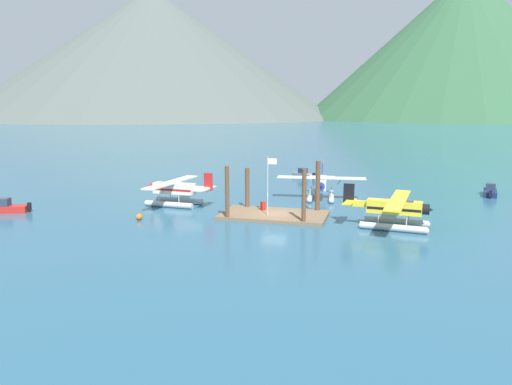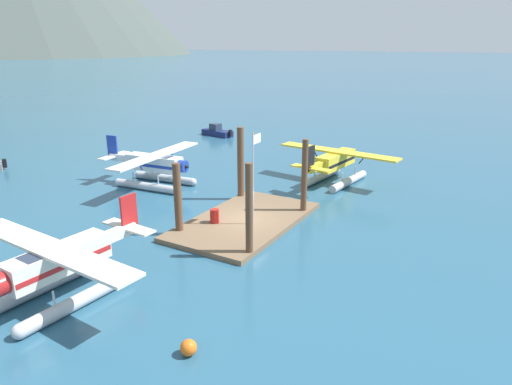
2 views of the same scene
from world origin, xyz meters
TOP-DOWN VIEW (x-y plane):
  - ground_plane at (0.00, 0.00)m, footprint 1200.00×1200.00m
  - dock_platform at (0.00, 0.00)m, footprint 10.54×6.00m
  - piling_near_left at (-4.02, -2.76)m, footprint 0.40×0.40m
  - piling_near_right at (3.43, -2.57)m, footprint 0.41×0.41m
  - piling_far_left at (-3.55, 2.50)m, footprint 0.47×0.47m
  - piling_far_right at (3.96, 2.78)m, footprint 0.48×0.48m
  - flagpole at (-0.33, -0.90)m, footprint 0.95×0.10m
  - fuel_drum at (-1.48, 1.33)m, footprint 0.62×0.62m
  - mooring_buoy at (-12.30, -5.08)m, footprint 0.63×0.63m
  - seaplane_yellow_stbd_aft at (11.58, -1.74)m, footprint 7.95×10.49m
  - seaplane_white_bow_right at (3.29, 10.57)m, footprint 10.49×7.96m
  - seaplane_cream_port_fwd at (-12.03, 2.38)m, footprint 7.97×10.47m
  - boat_navy_open_east at (23.39, 18.55)m, footprint 2.22×4.85m

SIDE VIEW (x-z plane):
  - ground_plane at x=0.00m, z-range 0.00..0.00m
  - dock_platform at x=0.00m, z-range 0.00..0.30m
  - mooring_buoy at x=-12.30m, z-range 0.00..0.63m
  - boat_navy_open_east at x=23.39m, z-range -0.26..1.24m
  - fuel_drum at x=-1.48m, z-range 0.30..1.18m
  - seaplane_yellow_stbd_aft at x=11.58m, z-range -0.34..3.50m
  - seaplane_white_bow_right at x=3.29m, z-range -0.34..3.50m
  - seaplane_cream_port_fwd at x=-12.03m, z-range -0.34..3.50m
  - piling_far_left at x=-3.55m, z-range 0.00..4.49m
  - piling_near_right at x=3.43m, z-range 0.00..5.19m
  - piling_near_left at x=-4.02m, z-range 0.00..5.28m
  - piling_far_right at x=3.96m, z-range 0.00..5.42m
  - flagpole at x=-0.33m, z-range 1.02..6.83m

